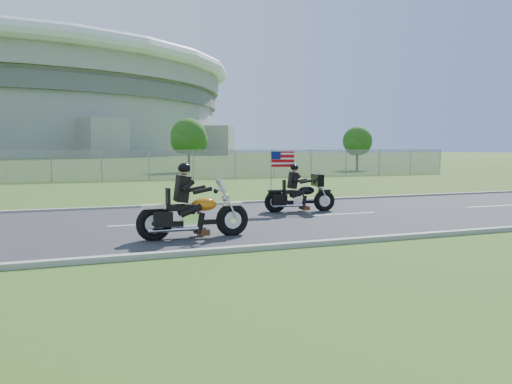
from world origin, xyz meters
name	(u,v)px	position (x,y,z in m)	size (l,w,h in m)	color
ground	(221,222)	(0.00, 0.00, 0.00)	(420.00, 420.00, 0.00)	#324917
road	(221,221)	(0.00, 0.00, 0.02)	(120.00, 8.00, 0.04)	#28282B
curb_north	(189,205)	(0.00, 4.05, 0.05)	(120.00, 0.18, 0.12)	#9E9B93
curb_south	(277,246)	(0.00, -4.05, 0.05)	(120.00, 0.18, 0.12)	#9E9B93
fence	(51,166)	(-5.00, 20.00, 1.00)	(60.00, 0.03, 2.00)	gray
stadium	(15,107)	(-20.00, 170.00, 15.58)	(140.40, 140.40, 29.20)	#A3A099
tree_fence_near	(189,138)	(6.04, 30.04, 2.97)	(3.52, 3.28, 4.75)	#382316
tree_fence_far	(358,143)	(22.04, 28.03, 2.64)	(3.08, 2.87, 4.20)	#382316
motorcycle_lead	(192,215)	(-1.39, -2.38, 0.56)	(2.64, 0.62, 1.78)	black
motorcycle_follow	(300,196)	(2.99, 1.08, 0.55)	(2.36, 0.93, 1.98)	black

